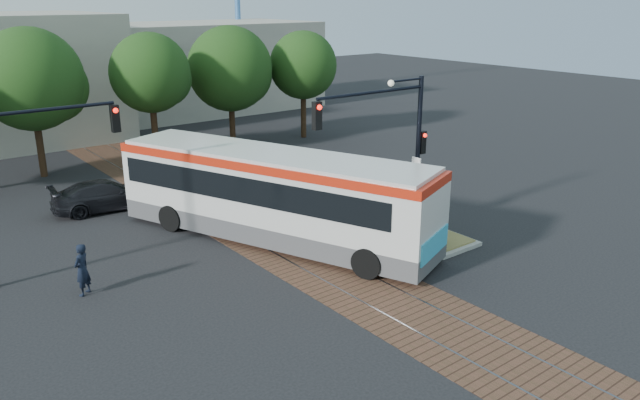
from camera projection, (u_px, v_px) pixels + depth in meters
The scene contains 10 objects.
ground at pixel (302, 254), 23.01m from camera, with size 120.00×120.00×0.00m, color black.
trackbed at pixel (245, 224), 26.00m from camera, with size 3.60×40.00×0.02m.
tree_row at pixel (142, 76), 34.47m from camera, with size 26.40×5.60×7.67m.
warehouses at pixel (48, 76), 43.00m from camera, with size 40.00×13.00×8.00m.
city_bus at pixel (272, 192), 23.80m from camera, with size 7.37×13.16×3.50m.
traffic_island at pixel (411, 224), 25.06m from camera, with size 2.20×5.20×1.13m.
signal_pole_main at pixel (396, 134), 23.37m from camera, with size 5.49×0.46×6.00m.
signal_pole_left at pixel (16, 168), 19.88m from camera, with size 4.99×0.34×6.00m.
officer at pixel (82, 270), 19.66m from camera, with size 0.63×0.41×1.72m, color black.
parked_car at pixel (105, 195), 27.63m from camera, with size 1.86×4.58×1.33m, color black.
Camera 1 is at (-12.56, -17.12, 9.10)m, focal length 35.00 mm.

